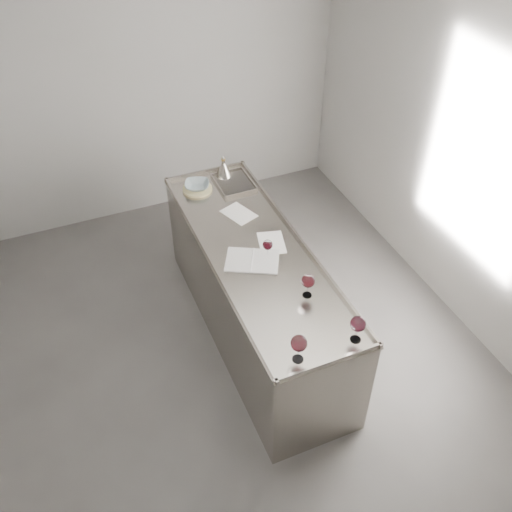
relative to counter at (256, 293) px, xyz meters
name	(u,v)px	position (x,y,z in m)	size (l,w,h in m)	color
room_shell	(203,243)	(-0.50, -0.30, 0.93)	(4.54, 5.04, 2.84)	#4C4A48
counter	(256,293)	(0.00, 0.00, 0.00)	(0.77, 2.42, 0.97)	gray
wine_glass_left	(299,344)	(-0.17, -1.08, 0.61)	(0.11, 0.11, 0.21)	white
wine_glass_middle	(308,281)	(0.14, -0.59, 0.60)	(0.10, 0.10, 0.19)	white
wine_glass_right	(358,324)	(0.25, -1.08, 0.61)	(0.10, 0.10, 0.20)	white
wine_glass_small	(268,245)	(0.05, -0.10, 0.58)	(0.08, 0.08, 0.16)	white
notebook	(252,261)	(-0.07, -0.11, 0.47)	(0.48, 0.43, 0.02)	white
loose_paper_top	(239,213)	(0.05, 0.49, 0.47)	(0.19, 0.28, 0.00)	white
loose_paper_under	(272,243)	(0.15, 0.03, 0.47)	(0.20, 0.28, 0.00)	white
trivet	(197,189)	(-0.15, 0.95, 0.48)	(0.26, 0.26, 0.02)	#D5C78A
ceramic_bowl	(197,185)	(-0.15, 0.95, 0.51)	(0.21, 0.21, 0.05)	#8B9DA2
wine_funnel	(224,169)	(0.14, 1.08, 0.53)	(0.15, 0.15, 0.22)	#A49C92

